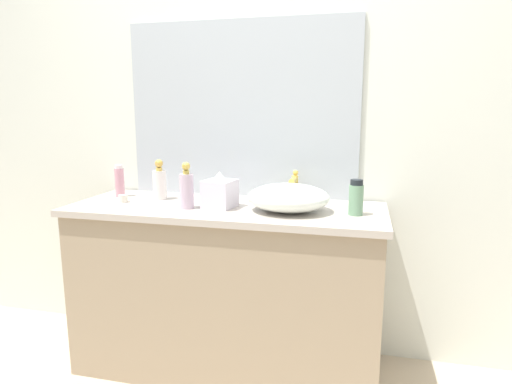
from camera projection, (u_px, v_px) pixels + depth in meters
name	position (u px, v px, depth m)	size (l,w,h in m)	color
bathroom_wall_rear	(263.00, 112.00, 2.31)	(6.00, 0.06, 2.60)	silver
vanity_counter	(227.00, 288.00, 2.18)	(1.53, 0.57, 0.85)	tan
wall_mirror_panel	(241.00, 110.00, 2.29)	(1.24, 0.01, 0.92)	#B2BCC6
sink_basin	(288.00, 198.00, 1.99)	(0.38, 0.33, 0.13)	white
faucet	(294.00, 185.00, 2.15)	(0.03, 0.14, 0.16)	gold
soap_dispenser	(160.00, 183.00, 2.25)	(0.07, 0.07, 0.21)	white
lotion_bottle	(356.00, 198.00, 1.91)	(0.06, 0.06, 0.16)	gray
perfume_bottle	(120.00, 181.00, 2.33)	(0.05, 0.05, 0.17)	#D191A2
spray_can	(187.00, 189.00, 2.04)	(0.07, 0.07, 0.22)	silver
tissue_box	(220.00, 192.00, 2.06)	(0.16, 0.16, 0.17)	silver
candle_jar	(123.00, 199.00, 2.19)	(0.05, 0.05, 0.04)	silver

